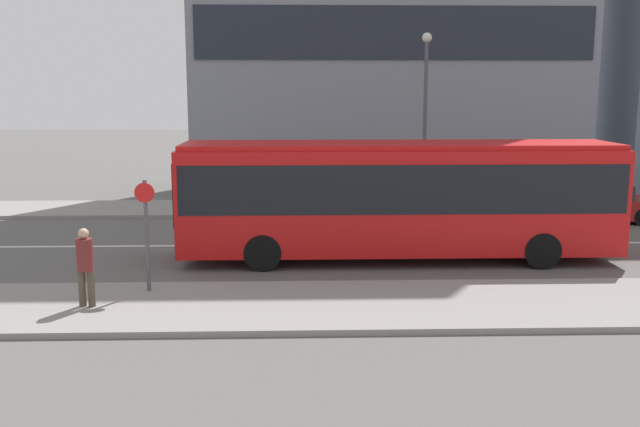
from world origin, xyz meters
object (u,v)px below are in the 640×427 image
(city_bus, at_px, (398,193))
(street_lamp, at_px, (425,102))
(pedestrian_near_stop, at_px, (85,262))
(bus_stop_sign, at_px, (146,227))
(parked_car_0, at_px, (594,204))

(city_bus, relative_size, street_lamp, 1.81)
(city_bus, bearing_deg, pedestrian_near_stop, -151.09)
(city_bus, relative_size, bus_stop_sign, 4.66)
(bus_stop_sign, distance_m, street_lamp, 13.76)
(pedestrian_near_stop, height_order, bus_stop_sign, bus_stop_sign)
(parked_car_0, relative_size, bus_stop_sign, 1.68)
(bus_stop_sign, height_order, street_lamp, street_lamp)
(city_bus, xyz_separation_m, pedestrian_near_stop, (-7.12, -4.44, -0.77))
(pedestrian_near_stop, bearing_deg, street_lamp, -121.02)
(parked_car_0, bearing_deg, street_lamp, 159.24)
(pedestrian_near_stop, bearing_deg, bus_stop_sign, -126.67)
(pedestrian_near_stop, bearing_deg, city_bus, -141.63)
(city_bus, distance_m, street_lamp, 8.11)
(city_bus, height_order, parked_car_0, city_bus)
(street_lamp, bearing_deg, pedestrian_near_stop, -127.43)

